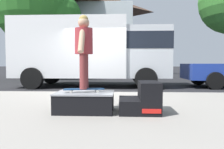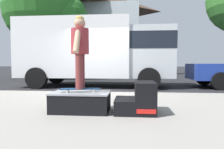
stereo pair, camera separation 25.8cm
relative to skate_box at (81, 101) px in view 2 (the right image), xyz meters
The scene contains 9 objects.
ground_plane 3.39m from the skate_box, 95.81° to the left, with size 140.00×140.00×0.00m, color black.
sidewalk_slab 0.56m from the skate_box, 133.80° to the left, with size 50.00×5.00×0.12m, color gray.
skate_box is the anchor object (origin of this frame).
kicker_ramp 1.13m from the skate_box, ahead, with size 0.77×0.74×0.59m.
skateboard 0.24m from the skate_box, 165.74° to the right, with size 0.80×0.36×0.07m.
skater_kid 1.08m from the skate_box, 165.74° to the right, with size 0.34×0.73×1.42m.
box_truck 5.76m from the skate_box, 96.42° to the left, with size 6.91×2.63×3.05m.
street_tree_main 12.14m from the skate_box, 115.68° to the left, with size 5.84×5.31×7.50m.
house_behind 16.88m from the skate_box, 100.24° to the left, with size 9.54×8.23×8.40m.
Camera 2 is at (1.32, -7.30, 1.06)m, focal length 33.02 mm.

